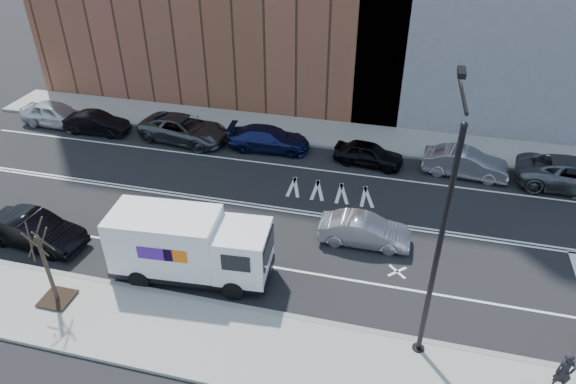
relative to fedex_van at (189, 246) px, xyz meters
The scene contains 19 objects.
ground 6.30m from the fedex_van, 66.57° to the left, with size 120.00×120.00×0.00m, color black.
sidewalk_near 4.29m from the fedex_van, 52.84° to the right, with size 44.00×3.60×0.15m, color gray.
sidewalk_far 14.68m from the fedex_van, 80.44° to the left, with size 44.00×3.60×0.15m, color gray.
curb_near 3.18m from the fedex_van, 30.01° to the right, with size 44.00×0.25×0.17m, color gray.
curb_far 12.92m from the fedex_van, 79.10° to the left, with size 44.00×0.25×0.17m, color gray.
road_markings 6.30m from the fedex_van, 66.57° to the left, with size 40.00×8.60×0.01m, color white, non-canonical shape.
streetlight 10.14m from the fedex_van, ahead, with size 0.44×4.02×9.34m.
street_tree 5.37m from the fedex_van, 148.53° to the right, with size 1.20×1.20×3.75m.
fedex_van is the anchor object (origin of this frame).
far_parked_a 18.40m from the fedex_van, 141.45° to the left, with size 1.88×4.68×1.59m, color silver.
far_parked_b 15.77m from the fedex_van, 135.22° to the left, with size 1.43×4.09×1.35m, color black.
far_parked_c 12.66m from the fedex_van, 114.93° to the left, with size 2.59×5.62×1.56m, color #45484C.
far_parked_d 11.63m from the fedex_van, 89.54° to the left, with size 1.99×4.90×1.42m, color #151C4C.
far_parked_e 12.83m from the fedex_van, 61.35° to the left, with size 1.59×3.96×1.35m, color black.
far_parked_f 16.13m from the fedex_van, 44.69° to the left, with size 1.60×4.59×1.51m, color #99999D.
far_parked_g 20.46m from the fedex_van, 33.68° to the left, with size 2.70×5.85×1.62m, color #52565A.
driving_sedan 7.88m from the fedex_van, 30.19° to the left, with size 1.44×4.14×1.36m, color #B0B0B5.
near_parked_rear_a 7.72m from the fedex_van, behind, with size 1.63×4.68×1.54m, color black.
pedestrian 14.17m from the fedex_van, ahead, with size 0.59×0.39×1.61m, color black.
Camera 1 is at (5.45, -20.47, 14.88)m, focal length 32.00 mm.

